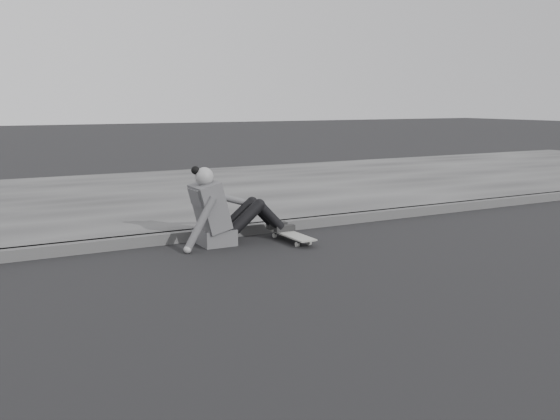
% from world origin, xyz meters
% --- Properties ---
extents(ground, '(80.00, 80.00, 0.00)m').
position_xyz_m(ground, '(0.00, 0.00, 0.00)').
color(ground, black).
rests_on(ground, ground).
extents(curb, '(24.00, 0.16, 0.12)m').
position_xyz_m(curb, '(0.00, 2.58, 0.06)').
color(curb, '#444444').
rests_on(curb, ground).
extents(sidewalk, '(24.00, 6.00, 0.12)m').
position_xyz_m(sidewalk, '(0.00, 5.60, 0.06)').
color(sidewalk, '#3D3D3D').
rests_on(sidewalk, ground).
extents(skateboard, '(0.20, 0.78, 0.09)m').
position_xyz_m(skateboard, '(-0.65, 2.00, 0.07)').
color(skateboard, '#A8A8A3').
rests_on(skateboard, ground).
extents(seated_woman, '(1.38, 0.46, 0.88)m').
position_xyz_m(seated_woman, '(-1.38, 2.24, 0.36)').
color(seated_woman, '#4B4B4D').
rests_on(seated_woman, ground).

